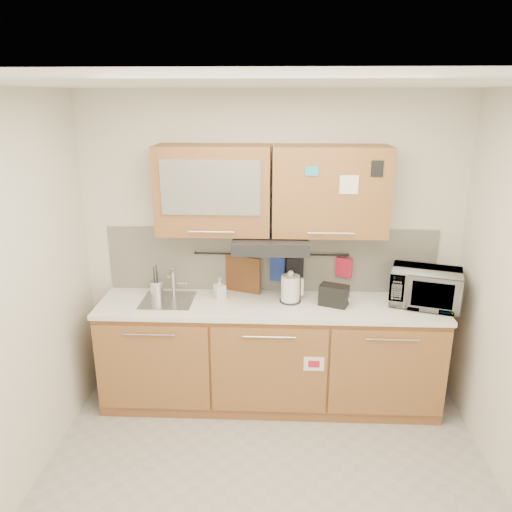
{
  "coord_description": "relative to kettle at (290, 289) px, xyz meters",
  "views": [
    {
      "loc": [
        0.05,
        -2.58,
        2.54
      ],
      "look_at": [
        -0.11,
        1.05,
        1.37
      ],
      "focal_mm": 35.0,
      "sensor_mm": 36.0,
      "label": 1
    }
  ],
  "objects": [
    {
      "name": "oven_mitt",
      "position": [
        -0.11,
        0.2,
        0.11
      ],
      "size": [
        0.13,
        0.06,
        0.21
      ],
      "primitive_type": "cube",
      "rotation": [
        0.0,
        0.0,
        -0.19
      ],
      "color": "navy",
      "rests_on": "utensil_rail"
    },
    {
      "name": "range_hood",
      "position": [
        -0.17,
        0.01,
        0.39
      ],
      "size": [
        0.6,
        0.46,
        0.1
      ],
      "primitive_type": "cube",
      "color": "black",
      "rests_on": "upper_cabinets"
    },
    {
      "name": "wall_back",
      "position": [
        -0.17,
        0.26,
        0.27
      ],
      "size": [
        3.2,
        0.0,
        3.2
      ],
      "primitive_type": "plane",
      "rotation": [
        1.57,
        0.0,
        0.0
      ],
      "color": "silver",
      "rests_on": "ground"
    },
    {
      "name": "kettle",
      "position": [
        0.0,
        0.0,
        0.0
      ],
      "size": [
        0.2,
        0.19,
        0.27
      ],
      "rotation": [
        0.0,
        0.0,
        0.25
      ],
      "color": "silver",
      "rests_on": "countertop"
    },
    {
      "name": "soap_bottle",
      "position": [
        -0.59,
        0.03,
        -0.02
      ],
      "size": [
        0.12,
        0.12,
        0.19
      ],
      "primitive_type": "imported",
      "rotation": [
        0.0,
        0.0,
        0.52
      ],
      "color": "#999999",
      "rests_on": "countertop"
    },
    {
      "name": "microwave",
      "position": [
        1.08,
        -0.01,
        0.04
      ],
      "size": [
        0.62,
        0.51,
        0.3
      ],
      "primitive_type": "imported",
      "rotation": [
        0.0,
        0.0,
        -0.3
      ],
      "color": "#999999",
      "rests_on": "countertop"
    },
    {
      "name": "upper_cabinets",
      "position": [
        -0.17,
        0.09,
        0.8
      ],
      "size": [
        1.82,
        0.37,
        0.7
      ],
      "color": "#9F6738",
      "rests_on": "wall_back"
    },
    {
      "name": "toaster",
      "position": [
        0.35,
        -0.06,
        -0.02
      ],
      "size": [
        0.26,
        0.21,
        0.17
      ],
      "rotation": [
        0.0,
        0.0,
        -0.38
      ],
      "color": "black",
      "rests_on": "countertop"
    },
    {
      "name": "utensil_rail",
      "position": [
        -0.17,
        0.21,
        0.23
      ],
      "size": [
        1.3,
        0.02,
        0.02
      ],
      "primitive_type": "cylinder",
      "rotation": [
        0.0,
        1.57,
        0.0
      ],
      "color": "black",
      "rests_on": "backsplash"
    },
    {
      "name": "dark_pouch",
      "position": [
        0.04,
        0.2,
        0.09
      ],
      "size": [
        0.16,
        0.09,
        0.24
      ],
      "primitive_type": "cube",
      "rotation": [
        0.0,
        0.0,
        0.35
      ],
      "color": "black",
      "rests_on": "utensil_rail"
    },
    {
      "name": "countertop",
      "position": [
        -0.17,
        -0.05,
        -0.13
      ],
      "size": [
        2.82,
        0.62,
        0.04
      ],
      "primitive_type": "cube",
      "color": "white",
      "rests_on": "base_cabinet"
    },
    {
      "name": "ceiling",
      "position": [
        -0.17,
        -1.24,
        1.57
      ],
      "size": [
        3.2,
        3.2,
        0.0
      ],
      "primitive_type": "plane",
      "rotation": [
        3.14,
        0.0,
        0.0
      ],
      "color": "white",
      "rests_on": "wall_back"
    },
    {
      "name": "utensil_crock",
      "position": [
        -1.12,
        0.06,
        -0.04
      ],
      "size": [
        0.15,
        0.15,
        0.28
      ],
      "rotation": [
        0.0,
        0.0,
        0.42
      ],
      "color": "silver",
      "rests_on": "countertop"
    },
    {
      "name": "sink",
      "position": [
        -1.01,
        -0.03,
        -0.1
      ],
      "size": [
        0.42,
        0.4,
        0.26
      ],
      "color": "silver",
      "rests_on": "countertop"
    },
    {
      "name": "pot_holder",
      "position": [
        0.45,
        0.2,
        0.13
      ],
      "size": [
        0.13,
        0.07,
        0.17
      ],
      "primitive_type": "cube",
      "rotation": [
        0.0,
        0.0,
        -0.4
      ],
      "color": "#B71833",
      "rests_on": "utensil_rail"
    },
    {
      "name": "base_cabinet",
      "position": [
        -0.17,
        -0.04,
        -0.62
      ],
      "size": [
        2.8,
        0.64,
        0.88
      ],
      "color": "#9F6738",
      "rests_on": "floor"
    },
    {
      "name": "cutting_board",
      "position": [
        -0.41,
        0.2,
        0.01
      ],
      "size": [
        0.31,
        0.14,
        0.4
      ],
      "primitive_type": "cube",
      "rotation": [
        0.0,
        0.0,
        -0.36
      ],
      "color": "brown",
      "rests_on": "utensil_rail"
    },
    {
      "name": "floor",
      "position": [
        -0.17,
        -1.24,
        -1.03
      ],
      "size": [
        3.2,
        3.2,
        0.0
      ],
      "primitive_type": "plane",
      "color": "#9E9993",
      "rests_on": "ground"
    },
    {
      "name": "backsplash",
      "position": [
        -0.17,
        0.25,
        0.17
      ],
      "size": [
        2.8,
        0.02,
        0.56
      ],
      "primitive_type": "cube",
      "color": "silver",
      "rests_on": "countertop"
    }
  ]
}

